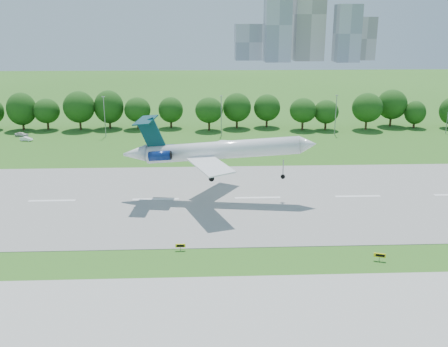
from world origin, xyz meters
TOP-DOWN VIEW (x-y plane):
  - ground at (0.00, 0.00)m, footprint 600.00×600.00m
  - runway at (0.00, 25.00)m, footprint 400.00×45.00m
  - taxiway at (0.00, -18.00)m, footprint 400.00×23.00m
  - tree_line at (0.00, 92.00)m, footprint 288.40×8.40m
  - light_poles at (-2.50, 82.00)m, footprint 175.90×0.25m
  - skyline at (100.16, 390.61)m, footprint 127.00×52.00m
  - airliner at (11.25, 25.20)m, footprint 37.31×26.92m
  - taxi_sign_centre at (5.78, 1.99)m, footprint 1.54×0.21m
  - taxi_sign_right at (34.75, -2.68)m, footprint 1.67×0.70m
  - service_vehicle_a at (-42.22, 77.34)m, footprint 3.91×2.25m
  - service_vehicle_b at (-45.64, 83.42)m, footprint 4.11×2.09m

SIDE VIEW (x-z plane):
  - ground at x=0.00m, z-range 0.00..0.00m
  - runway at x=0.00m, z-range 0.00..0.08m
  - taxiway at x=0.00m, z-range 0.00..0.08m
  - service_vehicle_a at x=-42.22m, z-range 0.00..1.22m
  - service_vehicle_b at x=-45.64m, z-range 0.00..1.34m
  - taxi_sign_centre at x=5.78m, z-range 0.26..1.33m
  - taxi_sign_right at x=34.75m, z-range 0.28..1.47m
  - tree_line at x=0.00m, z-range 0.99..11.39m
  - light_poles at x=-2.50m, z-range 0.24..12.43m
  - airliner at x=11.25m, z-range 3.92..15.76m
  - skyline at x=100.16m, z-range -9.54..70.46m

